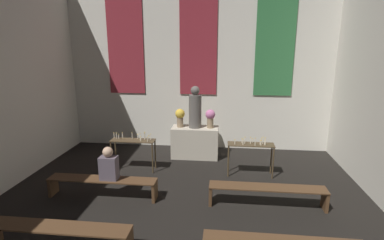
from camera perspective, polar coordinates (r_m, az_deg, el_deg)
wall_back at (r=9.22m, az=1.23°, el=11.11°), size 8.19×0.16×5.34m
altar at (r=8.68m, az=0.58°, el=-4.24°), size 1.33×0.62×0.89m
statue at (r=8.43m, az=0.60°, el=2.11°), size 0.36×0.36×1.19m
flower_vase_left at (r=8.53m, az=-2.29°, el=0.72°), size 0.27×0.27×0.53m
flower_vase_right at (r=8.45m, az=3.51°, el=0.57°), size 0.27×0.27×0.53m
candle_rack_left at (r=7.86m, az=-11.13°, el=-4.65°), size 1.13×0.36×1.01m
candle_rack_right at (r=7.54m, az=11.14°, el=-5.46°), size 1.13×0.36×1.02m
pew_third_left at (r=5.42m, az=-24.10°, el=-18.93°), size 2.32×0.36×0.43m
pew_back_left at (r=6.76m, az=-16.67°, el=-11.45°), size 2.32×0.36×0.43m
pew_back_right at (r=6.33m, az=14.09°, el=-13.07°), size 2.32×0.36×0.43m
person_seated at (r=6.54m, az=-15.59°, el=-8.27°), size 0.36×0.24×0.71m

